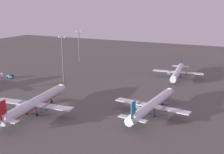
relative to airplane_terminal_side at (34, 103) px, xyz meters
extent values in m
plane|color=#56544F|center=(5.01, 14.57, -4.25)|extent=(416.00, 416.00, 0.00)
cylinder|color=silver|center=(-0.06, 0.55, 0.10)|extent=(7.90, 38.40, 4.03)
cone|color=silver|center=(-2.13, 20.82, 0.10)|extent=(4.07, 2.92, 3.83)
cube|color=silver|center=(0.05, -0.50, -0.11)|extent=(34.20, 7.68, 0.37)
cube|color=silver|center=(1.83, -17.92, 0.31)|extent=(11.87, 3.72, 0.37)
cube|color=red|center=(1.80, -17.60, 3.55)|extent=(0.66, 3.41, 6.90)
cylinder|color=slate|center=(-5.75, -1.10, -0.86)|extent=(2.71, 4.04, 2.33)
cylinder|color=slate|center=(5.86, 0.09, -0.86)|extent=(2.71, 4.04, 2.33)
cube|color=red|center=(-0.06, 0.55, -1.01)|extent=(7.19, 35.32, 0.38)
cylinder|color=#333338|center=(-1.30, 12.71, -1.78)|extent=(0.30, 0.30, 3.77)
cylinder|color=black|center=(-1.30, 12.71, -3.67)|extent=(0.54, 1.20, 1.17)
cylinder|color=#333338|center=(-2.11, -2.32, -1.78)|extent=(0.30, 0.30, 3.77)
cylinder|color=black|center=(-2.11, -2.32, -3.67)|extent=(0.54, 1.20, 1.17)
cylinder|color=#333338|center=(2.54, -1.85, -1.78)|extent=(0.30, 0.30, 3.77)
cylinder|color=black|center=(2.54, -1.85, -3.67)|extent=(0.54, 1.20, 1.17)
cone|color=silver|center=(-47.33, 27.85, -0.48)|extent=(3.78, 2.99, 3.32)
cylinder|color=white|center=(42.78, 19.67, -0.30)|extent=(7.38, 34.91, 3.66)
cone|color=white|center=(44.77, 38.08, -0.30)|extent=(3.71, 2.68, 3.48)
cone|color=white|center=(40.77, 1.07, -0.30)|extent=(3.57, 3.04, 3.30)
cube|color=white|center=(42.67, 18.71, -0.49)|extent=(31.10, 7.15, 0.34)
cube|color=white|center=(40.96, 2.89, -0.10)|extent=(10.80, 3.44, 0.34)
cube|color=#1984B2|center=(40.99, 3.18, 2.84)|extent=(0.62, 3.10, 6.27)
cylinder|color=slate|center=(37.40, 19.28, -1.16)|extent=(2.48, 3.68, 2.12)
cylinder|color=slate|center=(47.95, 18.14, -1.16)|extent=(2.48, 3.68, 2.12)
cube|color=#1984B2|center=(42.78, 19.67, -1.30)|extent=(6.71, 32.11, 0.35)
cylinder|color=#333338|center=(43.97, 30.72, -2.01)|extent=(0.27, 0.27, 3.42)
cylinder|color=black|center=(43.97, 30.72, -3.72)|extent=(0.50, 1.10, 1.06)
cylinder|color=#333338|center=(40.41, 17.50, -2.01)|extent=(0.27, 0.27, 3.42)
cylinder|color=black|center=(40.41, 17.50, -3.72)|extent=(0.50, 1.10, 1.06)
cylinder|color=#333338|center=(44.63, 17.05, -2.01)|extent=(0.27, 0.27, 3.42)
cylinder|color=black|center=(44.63, 17.05, -3.72)|extent=(0.50, 1.10, 1.06)
cylinder|color=white|center=(39.58, 79.02, -0.50)|extent=(6.38, 33.07, 3.47)
cone|color=white|center=(41.13, 61.55, -0.50)|extent=(3.48, 2.48, 3.30)
cone|color=white|center=(38.00, 96.68, -0.50)|extent=(3.34, 2.83, 3.13)
cube|color=white|center=(39.49, 79.93, -0.69)|extent=(29.45, 6.24, 0.32)
cube|color=white|center=(38.16, 94.95, -0.32)|extent=(10.21, 3.08, 0.32)
cube|color=#19479E|center=(38.18, 94.68, 2.47)|extent=(0.53, 2.94, 5.94)
cylinder|color=slate|center=(44.50, 80.38, -1.33)|extent=(2.29, 3.45, 2.01)
cylinder|color=slate|center=(34.49, 79.49, -1.33)|extent=(2.29, 3.45, 2.01)
cube|color=#19479E|center=(39.58, 79.02, -1.46)|extent=(5.80, 30.42, 0.33)
cylinder|color=#333338|center=(40.51, 68.54, -2.13)|extent=(0.26, 0.26, 3.24)
cylinder|color=black|center=(40.51, 68.54, -3.75)|extent=(0.45, 1.03, 1.01)
cylinder|color=#333338|center=(41.38, 81.47, -2.13)|extent=(0.26, 0.26, 3.24)
cylinder|color=black|center=(41.38, 81.47, -3.75)|extent=(0.45, 1.03, 1.01)
cylinder|color=#333338|center=(37.37, 81.12, -2.13)|extent=(0.26, 0.26, 3.24)
cylinder|color=black|center=(37.37, 81.12, -3.75)|extent=(0.45, 1.03, 1.01)
cube|color=#3372BF|center=(-48.54, 37.20, -3.25)|extent=(2.18, 2.08, 1.10)
cube|color=#1E232D|center=(-48.54, 37.20, -2.35)|extent=(1.92, 1.91, 0.70)
cube|color=#3372BF|center=(-50.43, 37.28, -3.10)|extent=(2.47, 2.01, 1.40)
cylinder|color=black|center=(-48.21, 38.04, -3.80)|extent=(0.91, 0.34, 0.90)
cylinder|color=black|center=(-48.28, 36.34, -3.80)|extent=(0.91, 0.34, 0.90)
cylinder|color=black|center=(-50.90, 38.15, -3.80)|extent=(0.91, 0.34, 0.90)
cylinder|color=black|center=(-50.97, 36.45, -3.80)|extent=(0.91, 0.34, 0.90)
cylinder|color=slate|center=(-16.66, 44.40, 8.56)|extent=(0.70, 0.70, 25.63)
cube|color=slate|center=(-16.66, 44.40, 20.78)|extent=(4.80, 0.40, 0.40)
sphere|color=#F9EAB2|center=(-18.46, 44.40, 20.78)|extent=(0.90, 0.90, 0.90)
sphere|color=#F9EAB2|center=(-14.86, 44.40, 20.78)|extent=(0.90, 0.90, 0.90)
cylinder|color=slate|center=(-38.08, 95.94, 7.33)|extent=(0.70, 0.70, 23.17)
cube|color=slate|center=(-38.08, 95.94, 18.31)|extent=(4.80, 0.40, 0.40)
sphere|color=#F9EAB2|center=(-39.88, 95.94, 18.31)|extent=(0.90, 0.90, 0.90)
sphere|color=#F9EAB2|center=(-36.28, 95.94, 18.31)|extent=(0.90, 0.90, 0.90)
camera|label=1|loc=(73.18, -82.23, 38.76)|focal=45.16mm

